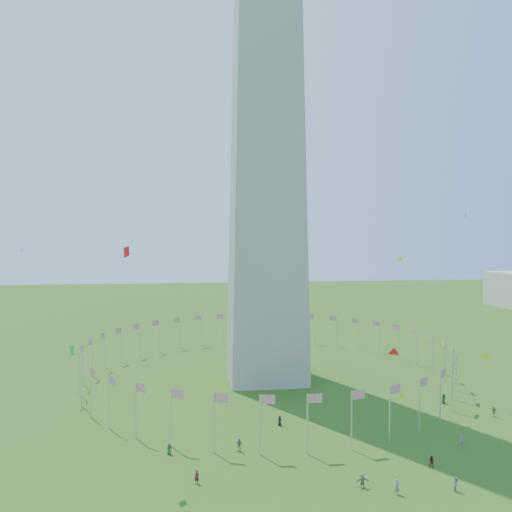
# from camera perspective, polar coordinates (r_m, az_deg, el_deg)

# --- Properties ---
(ground) EXTENTS (600.00, 600.00, 0.00)m
(ground) POSITION_cam_1_polar(r_m,az_deg,el_deg) (70.67, 7.98, -24.77)
(ground) COLOR #2A5413
(ground) RESTS_ON ground
(washington_monument) EXTENTS (16.80, 16.80, 169.00)m
(washington_monument) POSITION_cam_1_polar(r_m,az_deg,el_deg) (123.83, 1.19, 27.19)
(washington_monument) COLOR #ADA79A
(washington_monument) RESTS_ON ground
(flag_ring) EXTENTS (80.24, 80.24, 9.00)m
(flag_ring) POSITION_cam_1_polar(r_m,az_deg,el_deg) (115.33, 1.16, -11.70)
(flag_ring) COLOR silver
(flag_ring) RESTS_ON ground
(crowd) EXTENTS (108.11, 61.65, 1.98)m
(crowd) POSITION_cam_1_polar(r_m,az_deg,el_deg) (75.40, 16.16, -22.30)
(crowd) COLOR #5C1515
(crowd) RESTS_ON ground
(kites_aloft) EXTENTS (101.90, 73.35, 33.81)m
(kites_aloft) POSITION_cam_1_polar(r_m,az_deg,el_deg) (89.20, 12.33, -7.60)
(kites_aloft) COLOR red
(kites_aloft) RESTS_ON ground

